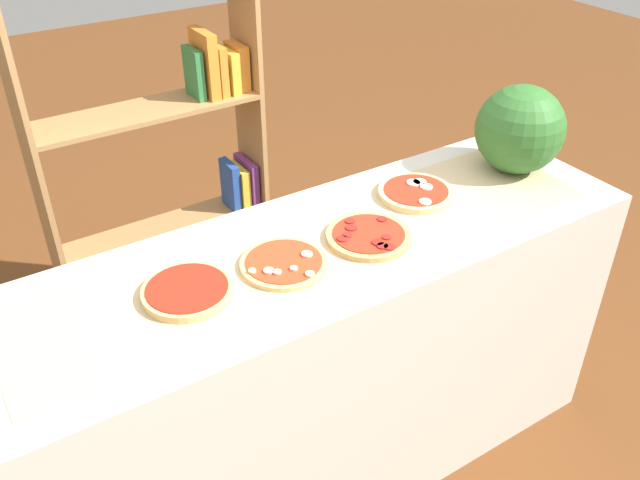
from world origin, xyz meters
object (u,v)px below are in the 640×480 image
object	(u,v)px
pizza_plain_0	(187,291)
bookshelf	(179,173)
pizza_mozzarella_3	(416,193)
pizza_mushroom_1	(284,263)
watermelon	(520,129)
pizza_pepperoni_2	(369,236)

from	to	relation	value
pizza_plain_0	bookshelf	xyz separation A→B (m)	(0.35, 0.97, -0.19)
pizza_mozzarella_3	pizza_mushroom_1	bearing A→B (deg)	-169.19
pizza_mushroom_1	bookshelf	size ratio (longest dim) A/B	0.15
pizza_mozzarella_3	watermelon	bearing A→B (deg)	-4.70
pizza_pepperoni_2	watermelon	bearing A→B (deg)	7.34
pizza_pepperoni_2	bookshelf	size ratio (longest dim) A/B	0.16
pizza_mushroom_1	bookshelf	distance (m)	1.01
pizza_mozzarella_3	pizza_plain_0	bearing A→B (deg)	-174.37
pizza_mushroom_1	watermelon	bearing A→B (deg)	4.29
pizza_plain_0	pizza_mozzarella_3	size ratio (longest dim) A/B	0.98
pizza_plain_0	pizza_mozzarella_3	world-z (taller)	pizza_mozzarella_3
pizza_mushroom_1	pizza_pepperoni_2	size ratio (longest dim) A/B	0.97
bookshelf	watermelon	bearing A→B (deg)	-46.40
pizza_mozzarella_3	bookshelf	distance (m)	1.02
watermelon	bookshelf	size ratio (longest dim) A/B	0.19
pizza_plain_0	bookshelf	world-z (taller)	bookshelf
watermelon	bookshelf	distance (m)	1.31
pizza_mushroom_1	pizza_mozzarella_3	size ratio (longest dim) A/B	1.00
pizza_mushroom_1	bookshelf	bearing A→B (deg)	85.44
pizza_pepperoni_2	bookshelf	world-z (taller)	bookshelf
pizza_pepperoni_2	pizza_mozzarella_3	size ratio (longest dim) A/B	1.03
pizza_mushroom_1	pizza_plain_0	bearing A→B (deg)	175.07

